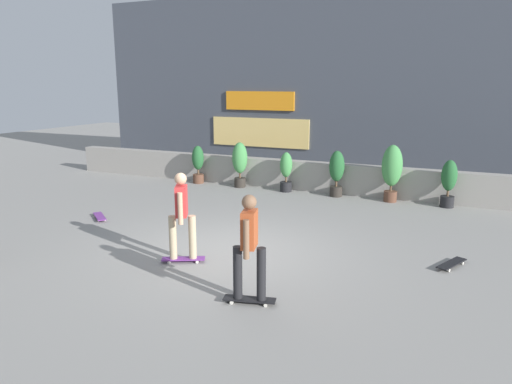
# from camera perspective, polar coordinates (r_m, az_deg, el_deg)

# --- Properties ---
(ground_plane) EXTENTS (48.00, 48.00, 0.00)m
(ground_plane) POSITION_cam_1_polar(r_m,az_deg,el_deg) (9.64, -3.69, -7.04)
(ground_plane) COLOR gray
(planter_wall) EXTENTS (18.00, 0.40, 0.90)m
(planter_wall) POSITION_cam_1_polar(r_m,az_deg,el_deg) (14.91, 7.12, 1.82)
(planter_wall) COLOR gray
(planter_wall) RESTS_ON ground
(building_backdrop) EXTENTS (20.00, 2.08, 6.50)m
(building_backdrop) POSITION_cam_1_polar(r_m,az_deg,el_deg) (18.50, 11.13, 12.53)
(building_backdrop) COLOR #424751
(building_backdrop) RESTS_ON ground
(potted_plant_0) EXTENTS (0.39, 0.39, 1.25)m
(potted_plant_0) POSITION_cam_1_polar(r_m,az_deg,el_deg) (16.05, -6.89, 3.45)
(potted_plant_0) COLOR brown
(potted_plant_0) RESTS_ON ground
(potted_plant_1) EXTENTS (0.48, 0.48, 1.44)m
(potted_plant_1) POSITION_cam_1_polar(r_m,az_deg,el_deg) (15.29, -1.93, 3.64)
(potted_plant_1) COLOR #2D2823
(potted_plant_1) RESTS_ON ground
(potted_plant_2) EXTENTS (0.37, 0.37, 1.22)m
(potted_plant_2) POSITION_cam_1_polar(r_m,az_deg,el_deg) (14.71, 3.58, 2.54)
(potted_plant_2) COLOR black
(potted_plant_2) RESTS_ON ground
(potted_plant_3) EXTENTS (0.44, 0.44, 1.35)m
(potted_plant_3) POSITION_cam_1_polar(r_m,az_deg,el_deg) (14.22, 9.54, 2.49)
(potted_plant_3) COLOR #2D2823
(potted_plant_3) RESTS_ON ground
(potted_plant_4) EXTENTS (0.56, 0.56, 1.60)m
(potted_plant_4) POSITION_cam_1_polar(r_m,az_deg,el_deg) (13.88, 15.81, 2.69)
(potted_plant_4) COLOR brown
(potted_plant_4) RESTS_ON ground
(potted_plant_5) EXTENTS (0.41, 0.41, 1.28)m
(potted_plant_5) POSITION_cam_1_polar(r_m,az_deg,el_deg) (13.80, 21.88, 1.18)
(potted_plant_5) COLOR black
(potted_plant_5) RESTS_ON ground
(skater_by_wall_left) EXTENTS (0.82, 0.55, 1.70)m
(skater_by_wall_left) POSITION_cam_1_polar(r_m,az_deg,el_deg) (7.14, -0.80, -6.23)
(skater_by_wall_left) COLOR black
(skater_by_wall_left) RESTS_ON ground
(skater_foreground) EXTENTS (0.80, 0.55, 1.70)m
(skater_foreground) POSITION_cam_1_polar(r_m,az_deg,el_deg) (8.89, -8.79, -2.53)
(skater_foreground) COLOR #72338C
(skater_foreground) RESTS_ON ground
(skateboard_near_camera) EXTENTS (0.51, 0.81, 0.08)m
(skateboard_near_camera) POSITION_cam_1_polar(r_m,az_deg,el_deg) (9.53, 22.18, -7.86)
(skateboard_near_camera) COLOR black
(skateboard_near_camera) RESTS_ON ground
(skateboard_aside) EXTENTS (0.75, 0.66, 0.08)m
(skateboard_aside) POSITION_cam_1_polar(r_m,az_deg,el_deg) (12.45, -18.04, -2.76)
(skateboard_aside) COLOR #72338C
(skateboard_aside) RESTS_ON ground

